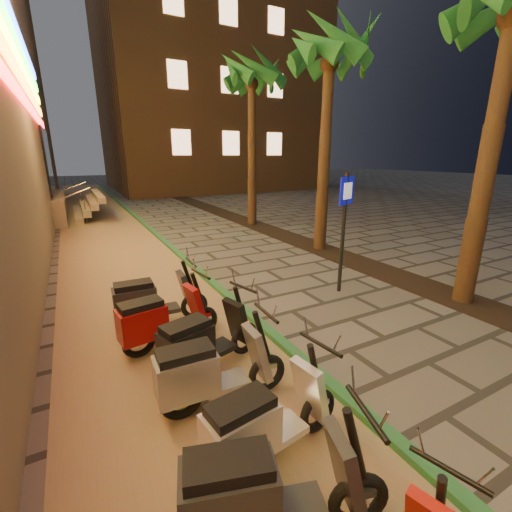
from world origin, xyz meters
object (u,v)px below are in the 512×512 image
pedestrian_sign (344,217)px  scooter_6 (208,373)px  scooter_7 (202,342)px  scooter_5 (262,424)px  scooter_4 (263,495)px  scooter_9 (150,301)px  scooter_8 (159,321)px

pedestrian_sign → scooter_6: bearing=-172.6°
scooter_7 → scooter_5: bearing=-105.5°
pedestrian_sign → scooter_6: 4.84m
scooter_6 → scooter_4: bearing=-94.0°
scooter_6 → scooter_9: (-0.17, 2.53, -0.00)m
scooter_4 → scooter_5: scooter_4 is taller
pedestrian_sign → scooter_4: pedestrian_sign is taller
scooter_4 → pedestrian_sign: bearing=59.5°
pedestrian_sign → scooter_5: bearing=-161.4°
pedestrian_sign → scooter_6: size_ratio=1.58×
scooter_4 → scooter_8: size_ratio=1.01×
scooter_5 → scooter_8: scooter_8 is taller
scooter_6 → scooter_7: 0.75m
scooter_6 → scooter_8: scooter_6 is taller
scooter_8 → scooter_9: 0.86m
scooter_5 → scooter_7: scooter_7 is taller
pedestrian_sign → scooter_5: pedestrian_sign is taller
scooter_5 → pedestrian_sign: bearing=31.6°
pedestrian_sign → scooter_9: (-4.28, 0.29, -1.24)m
scooter_4 → scooter_7: size_ratio=1.03×
scooter_5 → scooter_8: 2.74m
scooter_6 → scooter_7: scooter_6 is taller
scooter_9 → scooter_7: bearing=-77.1°
scooter_4 → scooter_8: 3.37m
pedestrian_sign → scooter_8: size_ratio=1.58×
scooter_5 → scooter_8: bearing=90.1°
scooter_4 → scooter_5: 0.75m
scooter_4 → scooter_5: (0.36, 0.66, -0.02)m
pedestrian_sign → scooter_7: bearing=179.9°
scooter_7 → scooter_8: scooter_8 is taller
scooter_8 → scooter_4: bearing=-98.4°
scooter_5 → scooter_6: scooter_6 is taller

